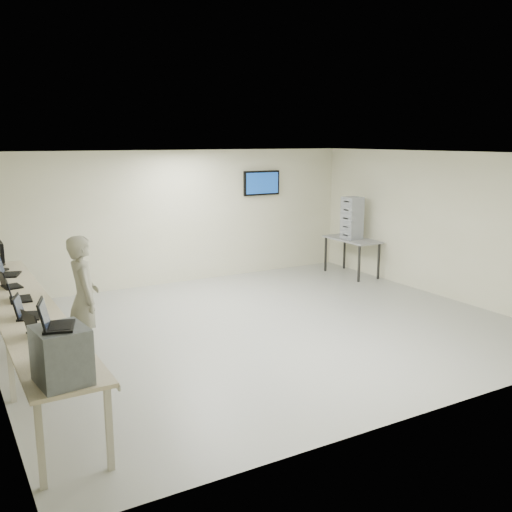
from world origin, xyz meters
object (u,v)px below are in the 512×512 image
equipment_box (61,355)px  workbench (25,310)px  soldier (84,298)px  side_table (352,242)px

equipment_box → workbench: bearing=82.1°
workbench → equipment_box: equipment_box is taller
equipment_box → soldier: (0.83, 2.75, -0.28)m
workbench → side_table: (7.19, 2.16, -0.06)m
workbench → equipment_box: (-0.06, -2.73, 0.33)m
soldier → side_table: size_ratio=1.26×
equipment_box → side_table: 8.75m
soldier → equipment_box: bearing=166.9°
workbench → side_table: 7.50m
equipment_box → side_table: equipment_box is taller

